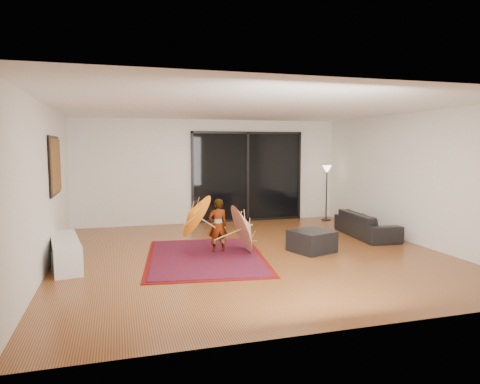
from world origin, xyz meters
name	(u,v)px	position (x,y,z in m)	size (l,w,h in m)	color
floor	(251,253)	(0.00, 0.00, 0.00)	(7.00, 7.00, 0.00)	#955628
ceiling	(251,108)	(0.00, 0.00, 2.70)	(7.00, 7.00, 0.00)	white
wall_back	(211,172)	(0.00, 3.50, 1.35)	(7.00, 7.00, 0.00)	silver
wall_front	(351,207)	(0.00, -3.50, 1.35)	(7.00, 7.00, 0.00)	silver
wall_left	(45,187)	(-3.50, 0.00, 1.35)	(7.00, 7.00, 0.00)	silver
wall_right	(412,178)	(3.50, 0.00, 1.35)	(7.00, 7.00, 0.00)	silver
sliding_door	(248,177)	(1.00, 3.47, 1.20)	(3.06, 0.07, 2.40)	black
painting	(55,166)	(-3.46, 1.00, 1.65)	(0.04, 1.28, 1.08)	black
media_console	(65,252)	(-3.25, 0.10, 0.23)	(0.41, 1.66, 0.46)	white
speaker	(63,261)	(-3.25, -0.28, 0.17)	(0.29, 0.29, 0.33)	#424244
persian_rug	(206,257)	(-0.88, -0.04, 0.01)	(2.45, 3.16, 0.02)	#5C0907
sofa	(366,224)	(2.95, 0.77, 0.27)	(1.84, 0.72, 0.54)	black
ottoman	(312,241)	(1.16, -0.18, 0.20)	(0.70, 0.70, 0.40)	black
floor_lamp	(327,177)	(3.10, 2.97, 1.18)	(0.26, 0.26, 1.49)	black
child	(218,226)	(-0.58, 0.26, 0.51)	(0.37, 0.25, 1.03)	#999999
parasol_orange	(189,216)	(-1.13, 0.21, 0.73)	(0.64, 0.89, 0.90)	orange
parasol_white	(251,226)	(0.02, 0.11, 0.50)	(0.53, 0.96, 0.97)	silver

